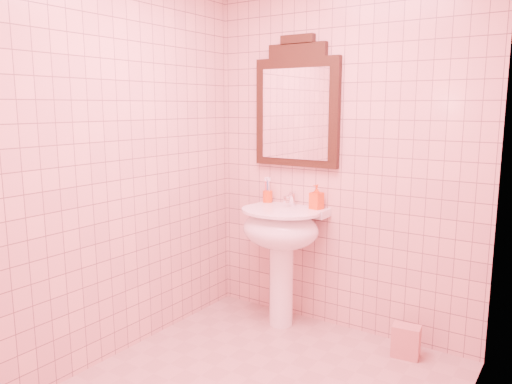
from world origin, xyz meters
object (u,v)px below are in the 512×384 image
Objects in this scene: mirror at (297,107)px; towel at (406,341)px; toothbrush_cup at (268,196)px; soap_dispenser at (316,197)px; pedestal_sink at (281,237)px.

mirror is 4.43× the size of towel.
soap_dispenser is (0.42, -0.02, 0.04)m from toothbrush_cup.
soap_dispenser reaches higher than toothbrush_cup.
towel is (1.13, -0.13, -0.81)m from toothbrush_cup.
mirror is 1.74m from towel.
mirror is 5.54× the size of toothbrush_cup.
pedestal_sink is at bearing -90.00° from mirror.
pedestal_sink is at bearing -37.50° from toothbrush_cup.
soap_dispenser is at bearing 37.59° from pedestal_sink.
pedestal_sink is 4.16× the size of towel.
soap_dispenser is (0.20, 0.15, 0.29)m from pedestal_sink.
toothbrush_cup is (-0.22, 0.17, 0.25)m from pedestal_sink.
soap_dispenser is 1.11m from towel.
mirror reaches higher than toothbrush_cup.
towel is (0.71, -0.12, -0.85)m from soap_dispenser.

